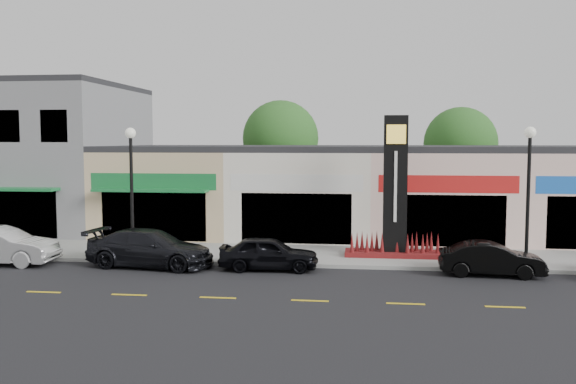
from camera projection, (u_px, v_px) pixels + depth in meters
name	position (u px, v px, depth m)	size (l,w,h in m)	color
ground	(317.00, 280.00, 22.34)	(120.00, 120.00, 0.00)	black
sidewalk	(325.00, 255.00, 26.64)	(52.00, 4.30, 0.15)	gray
curb	(321.00, 266.00, 24.41)	(52.00, 0.20, 0.15)	gray
building_grey_2story	(25.00, 157.00, 35.54)	(12.00, 10.95, 8.30)	slate
shop_beige	(183.00, 188.00, 34.51)	(7.00, 10.85, 4.80)	tan
shop_cream	(306.00, 189.00, 33.67)	(7.00, 10.01, 4.80)	white
shop_pink_w	(435.00, 191.00, 32.81)	(7.00, 10.01, 4.80)	beige
shop_pink_e	(571.00, 192.00, 31.95)	(7.00, 10.01, 4.80)	beige
tree_rear_west	(281.00, 139.00, 41.67)	(5.20, 5.20, 7.83)	#382619
tree_rear_mid	(460.00, 144.00, 40.23)	(4.80, 4.80, 7.29)	#382619
lamp_west_near	(131.00, 179.00, 25.50)	(0.44, 0.44, 5.47)	black
lamp_east_near	(529.00, 182.00, 23.54)	(0.44, 0.44, 5.47)	black
pylon_sign	(395.00, 207.00, 25.93)	(4.20, 1.30, 6.00)	#5D0F16
car_dark_sedan	(150.00, 248.00, 24.58)	(5.19, 2.11, 1.51)	black
car_black_sedan	(269.00, 253.00, 23.97)	(3.90, 1.57, 1.33)	black
car_black_conv	(491.00, 259.00, 22.94)	(3.84, 1.34, 1.26)	black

